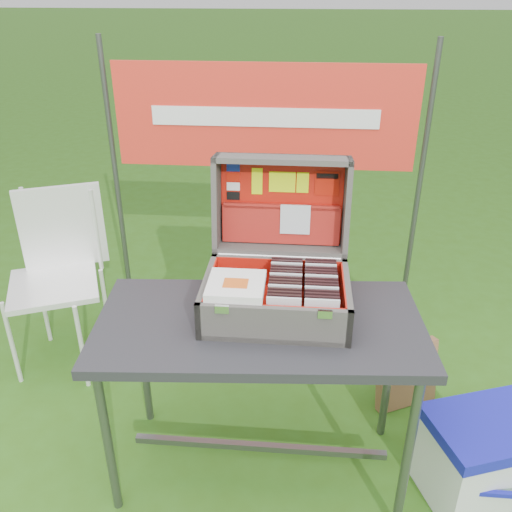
# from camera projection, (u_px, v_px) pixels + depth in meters

# --- Properties ---
(ground) EXTENTS (80.00, 80.00, 0.00)m
(ground) POSITION_uv_depth(u_px,v_px,m) (245.00, 456.00, 2.48)
(ground) COLOR #305E15
(ground) RESTS_ON ground
(table) EXTENTS (1.29, 0.71, 0.78)m
(table) POSITION_uv_depth(u_px,v_px,m) (259.00, 399.00, 2.25)
(table) COLOR #27262A
(table) RESTS_ON ground
(table_top) EXTENTS (1.29, 0.71, 0.04)m
(table_top) POSITION_uv_depth(u_px,v_px,m) (260.00, 325.00, 2.08)
(table_top) COLOR #27262A
(table_top) RESTS_ON ground
(table_leg_fl) EXTENTS (0.04, 0.04, 0.74)m
(table_leg_fl) POSITION_uv_depth(u_px,v_px,m) (107.00, 440.00, 2.08)
(table_leg_fl) COLOR #59595B
(table_leg_fl) RESTS_ON ground
(table_leg_fr) EXTENTS (0.04, 0.04, 0.74)m
(table_leg_fr) POSITION_uv_depth(u_px,v_px,m) (407.00, 460.00, 1.99)
(table_leg_fr) COLOR #59595B
(table_leg_fr) RESTS_ON ground
(table_leg_bl) EXTENTS (0.04, 0.04, 0.74)m
(table_leg_bl) POSITION_uv_depth(u_px,v_px,m) (143.00, 358.00, 2.53)
(table_leg_bl) COLOR #59595B
(table_leg_bl) RESTS_ON ground
(table_leg_br) EXTENTS (0.04, 0.04, 0.74)m
(table_leg_br) POSITION_uv_depth(u_px,v_px,m) (389.00, 372.00, 2.44)
(table_leg_br) COLOR #59595B
(table_leg_br) RESTS_ON ground
(table_brace) EXTENTS (1.10, 0.03, 0.03)m
(table_brace) POSITION_uv_depth(u_px,v_px,m) (259.00, 447.00, 2.38)
(table_brace) COLOR #59595B
(table_brace) RESTS_ON ground
(suitcase) EXTENTS (0.56, 0.56, 0.53)m
(suitcase) POSITION_uv_depth(u_px,v_px,m) (278.00, 246.00, 2.05)
(suitcase) COLOR #615E58
(suitcase) RESTS_ON table
(suitcase_base_bottom) EXTENTS (0.56, 0.40, 0.02)m
(suitcase_base_bottom) POSITION_uv_depth(u_px,v_px,m) (276.00, 312.00, 2.11)
(suitcase_base_bottom) COLOR #615E58
(suitcase_base_bottom) RESTS_ON table_top
(suitcase_base_wall_front) EXTENTS (0.56, 0.02, 0.15)m
(suitcase_base_wall_front) POSITION_uv_depth(u_px,v_px,m) (273.00, 325.00, 1.91)
(suitcase_base_wall_front) COLOR #615E58
(suitcase_base_wall_front) RESTS_ON table_top
(suitcase_base_wall_back) EXTENTS (0.56, 0.02, 0.15)m
(suitcase_base_wall_back) POSITION_uv_depth(u_px,v_px,m) (279.00, 274.00, 2.25)
(suitcase_base_wall_back) COLOR #615E58
(suitcase_base_wall_back) RESTS_ON table_top
(suitcase_base_wall_left) EXTENTS (0.02, 0.40, 0.15)m
(suitcase_base_wall_left) POSITION_uv_depth(u_px,v_px,m) (207.00, 294.00, 2.10)
(suitcase_base_wall_left) COLOR #615E58
(suitcase_base_wall_left) RESTS_ON table_top
(suitcase_base_wall_right) EXTENTS (0.02, 0.40, 0.15)m
(suitcase_base_wall_right) POSITION_uv_depth(u_px,v_px,m) (346.00, 301.00, 2.06)
(suitcase_base_wall_right) COLOR #615E58
(suitcase_base_wall_right) RESTS_ON table_top
(suitcase_liner_floor) EXTENTS (0.51, 0.35, 0.01)m
(suitcase_liner_floor) POSITION_uv_depth(u_px,v_px,m) (276.00, 308.00, 2.10)
(suitcase_liner_floor) COLOR red
(suitcase_liner_floor) RESTS_ON suitcase_base_bottom
(suitcase_latch_left) EXTENTS (0.05, 0.01, 0.03)m
(suitcase_latch_left) POSITION_uv_depth(u_px,v_px,m) (222.00, 309.00, 1.89)
(suitcase_latch_left) COLOR silver
(suitcase_latch_left) RESTS_ON suitcase_base_wall_front
(suitcase_latch_right) EXTENTS (0.05, 0.01, 0.03)m
(suitcase_latch_right) POSITION_uv_depth(u_px,v_px,m) (325.00, 314.00, 1.86)
(suitcase_latch_right) COLOR silver
(suitcase_latch_right) RESTS_ON suitcase_base_wall_front
(suitcase_hinge) EXTENTS (0.50, 0.02, 0.02)m
(suitcase_hinge) POSITION_uv_depth(u_px,v_px,m) (279.00, 257.00, 2.22)
(suitcase_hinge) COLOR silver
(suitcase_hinge) RESTS_ON suitcase_base_wall_back
(suitcase_lid_back) EXTENTS (0.56, 0.07, 0.40)m
(suitcase_lid_back) POSITION_uv_depth(u_px,v_px,m) (282.00, 201.00, 2.28)
(suitcase_lid_back) COLOR #615E58
(suitcase_lid_back) RESTS_ON suitcase_base_wall_back
(suitcase_lid_rim_far) EXTENTS (0.56, 0.15, 0.04)m
(suitcase_lid_rim_far) POSITION_uv_depth(u_px,v_px,m) (282.00, 159.00, 2.16)
(suitcase_lid_rim_far) COLOR #615E58
(suitcase_lid_rim_far) RESTS_ON suitcase_lid_back
(suitcase_lid_rim_near) EXTENTS (0.56, 0.15, 0.04)m
(suitcase_lid_rim_near) POSITION_uv_depth(u_px,v_px,m) (280.00, 248.00, 2.29)
(suitcase_lid_rim_near) COLOR #615E58
(suitcase_lid_rim_near) RESTS_ON suitcase_lid_back
(suitcase_lid_rim_left) EXTENTS (0.02, 0.20, 0.41)m
(suitcase_lid_rim_left) POSITION_uv_depth(u_px,v_px,m) (217.00, 203.00, 2.25)
(suitcase_lid_rim_left) COLOR #615E58
(suitcase_lid_rim_left) RESTS_ON suitcase_lid_back
(suitcase_lid_rim_right) EXTENTS (0.02, 0.20, 0.41)m
(suitcase_lid_rim_right) POSITION_uv_depth(u_px,v_px,m) (347.00, 207.00, 2.20)
(suitcase_lid_rim_right) COLOR #615E58
(suitcase_lid_rim_right) RESTS_ON suitcase_lid_back
(suitcase_lid_liner) EXTENTS (0.51, 0.05, 0.35)m
(suitcase_lid_liner) POSITION_uv_depth(u_px,v_px,m) (282.00, 202.00, 2.27)
(suitcase_lid_liner) COLOR red
(suitcase_lid_liner) RESTS_ON suitcase_lid_back
(suitcase_liner_wall_front) EXTENTS (0.51, 0.01, 0.13)m
(suitcase_liner_wall_front) POSITION_uv_depth(u_px,v_px,m) (273.00, 321.00, 1.92)
(suitcase_liner_wall_front) COLOR red
(suitcase_liner_wall_front) RESTS_ON suitcase_base_bottom
(suitcase_liner_wall_back) EXTENTS (0.51, 0.01, 0.13)m
(suitcase_liner_wall_back) POSITION_uv_depth(u_px,v_px,m) (278.00, 273.00, 2.23)
(suitcase_liner_wall_back) COLOR red
(suitcase_liner_wall_back) RESTS_ON suitcase_base_bottom
(suitcase_liner_wall_left) EXTENTS (0.01, 0.35, 0.13)m
(suitcase_liner_wall_left) POSITION_uv_depth(u_px,v_px,m) (211.00, 292.00, 2.10)
(suitcase_liner_wall_left) COLOR red
(suitcase_liner_wall_left) RESTS_ON suitcase_base_bottom
(suitcase_liner_wall_right) EXTENTS (0.01, 0.35, 0.13)m
(suitcase_liner_wall_right) POSITION_uv_depth(u_px,v_px,m) (343.00, 298.00, 2.06)
(suitcase_liner_wall_right) COLOR red
(suitcase_liner_wall_right) RESTS_ON suitcase_base_bottom
(suitcase_lid_pocket) EXTENTS (0.49, 0.05, 0.16)m
(suitcase_lid_pocket) POSITION_uv_depth(u_px,v_px,m) (281.00, 225.00, 2.29)
(suitcase_lid_pocket) COLOR maroon
(suitcase_lid_pocket) RESTS_ON suitcase_lid_liner
(suitcase_pocket_edge) EXTENTS (0.48, 0.02, 0.02)m
(suitcase_pocket_edge) POSITION_uv_depth(u_px,v_px,m) (281.00, 207.00, 2.25)
(suitcase_pocket_edge) COLOR maroon
(suitcase_pocket_edge) RESTS_ON suitcase_lid_pocket
(suitcase_pocket_cd) EXTENTS (0.12, 0.03, 0.12)m
(suitcase_pocket_cd) POSITION_uv_depth(u_px,v_px,m) (295.00, 219.00, 2.25)
(suitcase_pocket_cd) COLOR silver
(suitcase_pocket_cd) RESTS_ON suitcase_lid_pocket
(lid_sticker_cc_a) EXTENTS (0.05, 0.01, 0.03)m
(lid_sticker_cc_a) POSITION_uv_depth(u_px,v_px,m) (233.00, 167.00, 2.23)
(lid_sticker_cc_a) COLOR #1933B2
(lid_sticker_cc_a) RESTS_ON suitcase_lid_liner
(lid_sticker_cc_b) EXTENTS (0.05, 0.01, 0.03)m
(lid_sticker_cc_b) POSITION_uv_depth(u_px,v_px,m) (233.00, 177.00, 2.25)
(lid_sticker_cc_b) COLOR #AE1507
(lid_sticker_cc_b) RESTS_ON suitcase_lid_liner
(lid_sticker_cc_c) EXTENTS (0.05, 0.01, 0.03)m
(lid_sticker_cc_c) POSITION_uv_depth(u_px,v_px,m) (233.00, 186.00, 2.26)
(lid_sticker_cc_c) COLOR white
(lid_sticker_cc_c) RESTS_ON suitcase_lid_liner
(lid_sticker_cc_d) EXTENTS (0.05, 0.01, 0.03)m
(lid_sticker_cc_d) POSITION_uv_depth(u_px,v_px,m) (233.00, 196.00, 2.27)
(lid_sticker_cc_d) COLOR black
(lid_sticker_cc_d) RESTS_ON suitcase_lid_liner
(lid_card_neon_tall) EXTENTS (0.04, 0.02, 0.11)m
(lid_card_neon_tall) POSITION_uv_depth(u_px,v_px,m) (257.00, 181.00, 2.24)
(lid_card_neon_tall) COLOR #C8E60A
(lid_card_neon_tall) RESTS_ON suitcase_lid_liner
(lid_card_neon_main) EXTENTS (0.11, 0.01, 0.08)m
(lid_card_neon_main) POSITION_uv_depth(u_px,v_px,m) (282.00, 182.00, 2.24)
(lid_card_neon_main) COLOR #C8E60A
(lid_card_neon_main) RESTS_ON suitcase_lid_liner
(lid_card_neon_small) EXTENTS (0.05, 0.01, 0.08)m
(lid_card_neon_small) POSITION_uv_depth(u_px,v_px,m) (303.00, 183.00, 2.23)
(lid_card_neon_small) COLOR #C8E60A
(lid_card_neon_small) RESTS_ON suitcase_lid_liner
(lid_sticker_band) EXTENTS (0.10, 0.02, 0.10)m
(lid_sticker_band) POSITION_uv_depth(u_px,v_px,m) (327.00, 183.00, 2.22)
(lid_sticker_band) COLOR #AE1507
(lid_sticker_band) RESTS_ON suitcase_lid_liner
(lid_sticker_band_bar) EXTENTS (0.09, 0.01, 0.02)m
(lid_sticker_band_bar) POSITION_uv_depth(u_px,v_px,m) (327.00, 176.00, 2.21)
(lid_sticker_band_bar) COLOR black
(lid_sticker_band_bar) RESTS_ON suitcase_lid_liner
(cd_left_0) EXTENTS (0.12, 0.01, 0.14)m
(cd_left_0) POSITION_uv_depth(u_px,v_px,m) (283.00, 315.00, 1.93)
(cd_left_0) COLOR silver
(cd_left_0) RESTS_ON suitcase_liner_floor
(cd_left_1) EXTENTS (0.12, 0.01, 0.14)m
(cd_left_1) POSITION_uv_depth(u_px,v_px,m) (284.00, 311.00, 1.95)
(cd_left_1) COLOR black
(cd_left_1) RESTS_ON suitcase_liner_floor
(cd_left_2) EXTENTS (0.12, 0.01, 0.14)m
(cd_left_2) POSITION_uv_depth(u_px,v_px,m) (284.00, 308.00, 1.97)
(cd_left_2) COLOR black
(cd_left_2) RESTS_ON suitcase_liner_floor
(cd_left_3) EXTENTS (0.12, 0.01, 0.14)m
(cd_left_3) POSITION_uv_depth(u_px,v_px,m) (284.00, 305.00, 1.99)
(cd_left_3) COLOR black
(cd_left_3) RESTS_ON suitcase_liner_floor
(cd_left_4) EXTENTS (0.12, 0.01, 0.14)m
(cd_left_4) POSITION_uv_depth(u_px,v_px,m) (285.00, 302.00, 2.01)
(cd_left_4) COLOR silver
(cd_left_4) RESTS_ON suitcase_liner_floor
(cd_left_5) EXTENTS (0.12, 0.01, 0.14)m
(cd_left_5) POSITION_uv_depth(u_px,v_px,m) (285.00, 299.00, 2.03)
(cd_left_5) COLOR black
(cd_left_5) RESTS_ON suitcase_liner_floor
(cd_left_6) EXTENTS (0.12, 0.01, 0.14)m
(cd_left_6) POSITION_uv_depth(u_px,v_px,m) (285.00, 295.00, 2.05)
(cd_left_6) COLOR black
(cd_left_6) RESTS_ON suitcase_liner_floor
(cd_left_7) EXTENTS (0.12, 0.01, 0.14)m
(cd_left_7) POSITION_uv_depth(u_px,v_px,m) (285.00, 293.00, 2.07)
(cd_left_7) COLOR black
(cd_left_7) RESTS_ON suitcase_liner_floor
(cd_left_8) EXTENTS (0.12, 0.01, 0.14)m
(cd_left_8) POSITION_uv_depth(u_px,v_px,m) (285.00, 290.00, 2.09)
(cd_left_8) COLOR silver
(cd_left_8) RESTS_ON suitcase_liner_floor
(cd_left_9) EXTENTS (0.12, 0.01, 0.14)m
(cd_left_9) POSITION_uv_depth(u_px,v_px,m) (286.00, 287.00, 2.11)
(cd_left_9) COLOR black
(cd_left_9) RESTS_ON suitcase_liner_floor
(cd_left_10) EXTENTS (0.12, 0.01, 0.14)m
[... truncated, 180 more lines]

